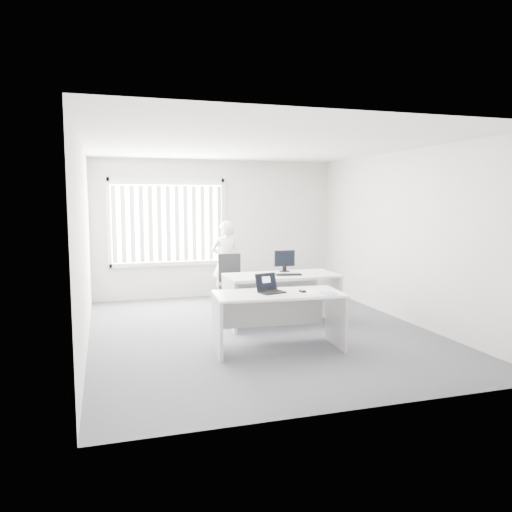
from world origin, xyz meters
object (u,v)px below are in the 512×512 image
object	(u,v)px
desk_far	(281,288)
person	(227,262)
laptop	(272,284)
office_chair	(230,291)
desk_near	(278,309)
monitor	(285,261)

from	to	relation	value
desk_far	person	xyz separation A→B (m)	(-0.42, 1.98, 0.21)
person	laptop	distance (m)	3.25
desk_far	person	world-z (taller)	person
office_chair	laptop	xyz separation A→B (m)	(-0.10, -2.68, 0.59)
desk_near	laptop	xyz separation A→B (m)	(-0.09, 0.01, 0.34)
office_chair	person	bearing A→B (deg)	92.07
laptop	monitor	distance (m)	1.71
office_chair	person	world-z (taller)	person
office_chair	monitor	size ratio (longest dim) A/B	2.81
desk_near	desk_far	bearing A→B (deg)	72.42
monitor	office_chair	bearing A→B (deg)	121.10
laptop	monitor	size ratio (longest dim) A/B	0.91
desk_near	person	bearing A→B (deg)	92.61
desk_near	office_chair	size ratio (longest dim) A/B	1.75
person	laptop	bearing A→B (deg)	100.51
desk_near	monitor	xyz separation A→B (m)	(0.66, 1.55, 0.43)
office_chair	laptop	world-z (taller)	laptop
person	desk_near	bearing A→B (deg)	102.07
office_chair	monitor	distance (m)	1.47
office_chair	desk_near	bearing A→B (deg)	-80.85
desk_near	laptop	world-z (taller)	laptop
laptop	desk_far	bearing A→B (deg)	49.50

